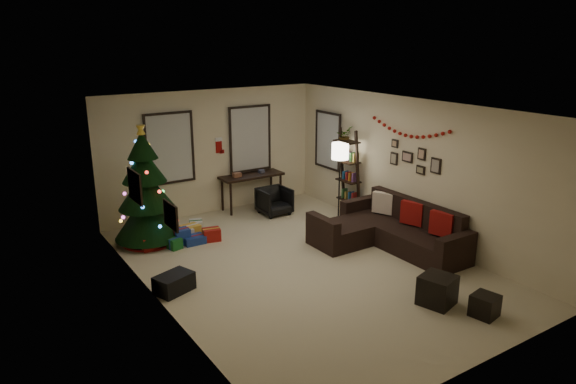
% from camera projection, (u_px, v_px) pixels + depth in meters
% --- Properties ---
extents(floor, '(7.00, 7.00, 0.00)m').
position_uv_depth(floor, '(302.00, 265.00, 9.05)').
color(floor, beige).
rests_on(floor, ground).
extents(ceiling, '(7.00, 7.00, 0.00)m').
position_uv_depth(ceiling, '(304.00, 108.00, 8.28)').
color(ceiling, white).
rests_on(ceiling, floor).
extents(wall_back, '(5.00, 0.00, 5.00)m').
position_uv_depth(wall_back, '(211.00, 152.00, 11.48)').
color(wall_back, beige).
rests_on(wall_back, floor).
extents(wall_front, '(5.00, 0.00, 5.00)m').
position_uv_depth(wall_front, '(482.00, 264.00, 5.86)').
color(wall_front, beige).
rests_on(wall_front, floor).
extents(wall_left, '(0.00, 7.00, 7.00)m').
position_uv_depth(wall_left, '(156.00, 218.00, 7.36)').
color(wall_left, beige).
rests_on(wall_left, floor).
extents(wall_right, '(0.00, 7.00, 7.00)m').
position_uv_depth(wall_right, '(411.00, 170.00, 9.98)').
color(wall_right, beige).
rests_on(wall_right, floor).
extents(window_back_left, '(1.05, 0.06, 1.50)m').
position_uv_depth(window_back_left, '(170.00, 148.00, 10.90)').
color(window_back_left, '#728CB2').
rests_on(window_back_left, wall_back).
extents(window_back_right, '(1.05, 0.06, 1.50)m').
position_uv_depth(window_back_right, '(250.00, 139.00, 11.89)').
color(window_back_right, '#728CB2').
rests_on(window_back_right, wall_back).
extents(window_right_wall, '(0.06, 0.90, 1.30)m').
position_uv_depth(window_right_wall, '(328.00, 140.00, 11.97)').
color(window_right_wall, '#728CB2').
rests_on(window_right_wall, wall_right).
extents(christmas_tree, '(1.25, 1.25, 2.33)m').
position_uv_depth(christmas_tree, '(146.00, 194.00, 9.80)').
color(christmas_tree, black).
rests_on(christmas_tree, floor).
extents(presents, '(1.54, 1.02, 0.30)m').
position_uv_depth(presents, '(181.00, 236.00, 10.09)').
color(presents, gold).
rests_on(presents, floor).
extents(sofa, '(1.82, 2.65, 0.85)m').
position_uv_depth(sofa, '(389.00, 232.00, 9.82)').
color(sofa, black).
rests_on(sofa, floor).
extents(pillow_red_a, '(0.20, 0.44, 0.42)m').
position_uv_depth(pillow_red_a, '(442.00, 224.00, 9.18)').
color(pillow_red_a, maroon).
rests_on(pillow_red_a, sofa).
extents(pillow_red_b, '(0.25, 0.44, 0.43)m').
position_uv_depth(pillow_red_b, '(412.00, 213.00, 9.74)').
color(pillow_red_b, maroon).
rests_on(pillow_red_b, sofa).
extents(pillow_cream, '(0.28, 0.43, 0.42)m').
position_uv_depth(pillow_cream, '(383.00, 203.00, 10.36)').
color(pillow_cream, beige).
rests_on(pillow_cream, sofa).
extents(ottoman_near, '(0.57, 0.57, 0.44)m').
position_uv_depth(ottoman_near, '(437.00, 290.00, 7.70)').
color(ottoman_near, black).
rests_on(ottoman_near, floor).
extents(ottoman_far, '(0.40, 0.40, 0.32)m').
position_uv_depth(ottoman_far, '(485.00, 306.00, 7.38)').
color(ottoman_far, black).
rests_on(ottoman_far, floor).
extents(desk, '(1.46, 0.52, 0.78)m').
position_uv_depth(desk, '(252.00, 179.00, 11.88)').
color(desk, black).
rests_on(desk, floor).
extents(desk_chair, '(0.59, 0.56, 0.60)m').
position_uv_depth(desk_chair, '(274.00, 201.00, 11.57)').
color(desk_chair, black).
rests_on(desk_chair, floor).
extents(bookshelf, '(0.30, 0.56, 1.93)m').
position_uv_depth(bookshelf, '(349.00, 175.00, 11.26)').
color(bookshelf, black).
rests_on(bookshelf, floor).
extents(potted_plant, '(0.56, 0.54, 0.48)m').
position_uv_depth(potted_plant, '(344.00, 133.00, 11.17)').
color(potted_plant, '#4C4C4C').
rests_on(potted_plant, bookshelf).
extents(floor_lamp, '(0.35, 0.35, 1.68)m').
position_uv_depth(floor_lamp, '(340.00, 156.00, 10.86)').
color(floor_lamp, black).
rests_on(floor_lamp, floor).
extents(art_map, '(0.04, 0.60, 0.50)m').
position_uv_depth(art_map, '(135.00, 186.00, 8.05)').
color(art_map, black).
rests_on(art_map, wall_left).
extents(art_abstract, '(0.04, 0.45, 0.35)m').
position_uv_depth(art_abstract, '(171.00, 216.00, 6.88)').
color(art_abstract, black).
rests_on(art_abstract, wall_left).
extents(gallery, '(0.03, 1.25, 0.54)m').
position_uv_depth(gallery, '(414.00, 159.00, 9.85)').
color(gallery, black).
rests_on(gallery, wall_right).
extents(garland, '(0.08, 1.90, 0.30)m').
position_uv_depth(garland, '(409.00, 130.00, 9.81)').
color(garland, '#A5140C').
rests_on(garland, wall_right).
extents(stocking_left, '(0.20, 0.05, 0.36)m').
position_uv_depth(stocking_left, '(203.00, 151.00, 11.47)').
color(stocking_left, '#990F0C').
rests_on(stocking_left, wall_back).
extents(stocking_right, '(0.20, 0.05, 0.36)m').
position_uv_depth(stocking_right, '(219.00, 145.00, 11.53)').
color(stocking_right, '#990F0C').
rests_on(stocking_right, wall_back).
extents(storage_bin, '(0.66, 0.55, 0.28)m').
position_uv_depth(storage_bin, '(174.00, 283.00, 8.09)').
color(storage_bin, black).
rests_on(storage_bin, floor).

